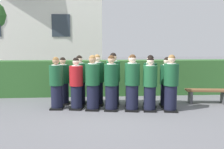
{
  "coord_description": "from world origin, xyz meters",
  "views": [
    {
      "loc": [
        -0.54,
        -7.04,
        1.99
      ],
      "look_at": [
        0.0,
        0.28,
        1.05
      ],
      "focal_mm": 38.12,
      "sensor_mm": 36.0,
      "label": 1
    }
  ],
  "objects_px": {
    "student_front_row_2": "(93,84)",
    "wooden_bench": "(207,93)",
    "student_in_red_blazer": "(76,85)",
    "student_rear_row_1": "(80,81)",
    "student_front_row_0": "(57,84)",
    "student_rear_row_2": "(97,81)",
    "student_rear_row_5": "(150,82)",
    "student_rear_row_6": "(166,83)",
    "student_front_row_6": "(171,84)",
    "student_rear_row_4": "(131,82)",
    "student_front_row_3": "(111,84)",
    "student_front_row_5": "(150,85)",
    "student_rear_row_0": "(63,82)",
    "student_front_row_4": "(132,84)",
    "student_rear_row_3": "(113,80)"
  },
  "relations": [
    {
      "from": "student_in_red_blazer",
      "to": "student_front_row_2",
      "type": "xyz_separation_m",
      "value": [
        0.5,
        -0.12,
        0.04
      ]
    },
    {
      "from": "student_in_red_blazer",
      "to": "student_front_row_3",
      "type": "height_order",
      "value": "student_front_row_3"
    },
    {
      "from": "student_front_row_4",
      "to": "student_rear_row_1",
      "type": "relative_size",
      "value": 1.04
    },
    {
      "from": "student_front_row_6",
      "to": "student_rear_row_4",
      "type": "xyz_separation_m",
      "value": [
        -1.08,
        0.7,
        -0.02
      ]
    },
    {
      "from": "student_rear_row_2",
      "to": "student_front_row_6",
      "type": "bearing_deg",
      "value": -21.59
    },
    {
      "from": "student_rear_row_6",
      "to": "student_front_row_3",
      "type": "bearing_deg",
      "value": -170.15
    },
    {
      "from": "student_front_row_3",
      "to": "wooden_bench",
      "type": "height_order",
      "value": "student_front_row_3"
    },
    {
      "from": "student_front_row_5",
      "to": "student_front_row_2",
      "type": "bearing_deg",
      "value": 172.13
    },
    {
      "from": "student_rear_row_2",
      "to": "student_rear_row_6",
      "type": "distance_m",
      "value": 2.22
    },
    {
      "from": "student_front_row_4",
      "to": "student_rear_row_0",
      "type": "xyz_separation_m",
      "value": [
        -2.16,
        0.92,
        -0.06
      ]
    },
    {
      "from": "student_front_row_2",
      "to": "wooden_bench",
      "type": "relative_size",
      "value": 1.16
    },
    {
      "from": "student_front_row_0",
      "to": "student_front_row_6",
      "type": "distance_m",
      "value": 3.46
    },
    {
      "from": "student_front_row_6",
      "to": "student_in_red_blazer",
      "type": "bearing_deg",
      "value": 171.49
    },
    {
      "from": "student_in_red_blazer",
      "to": "student_front_row_5",
      "type": "relative_size",
      "value": 0.98
    },
    {
      "from": "student_front_row_3",
      "to": "student_rear_row_1",
      "type": "relative_size",
      "value": 1.02
    },
    {
      "from": "student_rear_row_0",
      "to": "student_front_row_6",
      "type": "bearing_deg",
      "value": -17.82
    },
    {
      "from": "student_front_row_2",
      "to": "student_rear_row_5",
      "type": "bearing_deg",
      "value": 9.6
    },
    {
      "from": "student_rear_row_0",
      "to": "student_rear_row_4",
      "type": "height_order",
      "value": "student_rear_row_4"
    },
    {
      "from": "student_front_row_2",
      "to": "student_rear_row_1",
      "type": "distance_m",
      "value": 0.78
    },
    {
      "from": "student_in_red_blazer",
      "to": "student_front_row_5",
      "type": "xyz_separation_m",
      "value": [
        2.2,
        -0.35,
        0.01
      ]
    },
    {
      "from": "student_front_row_0",
      "to": "student_front_row_2",
      "type": "xyz_separation_m",
      "value": [
        1.11,
        -0.18,
        0.03
      ]
    },
    {
      "from": "student_rear_row_0",
      "to": "student_front_row_4",
      "type": "bearing_deg",
      "value": -22.99
    },
    {
      "from": "student_front_row_4",
      "to": "student_rear_row_4",
      "type": "bearing_deg",
      "value": 84.09
    },
    {
      "from": "student_rear_row_1",
      "to": "wooden_bench",
      "type": "height_order",
      "value": "student_rear_row_1"
    },
    {
      "from": "student_front_row_0",
      "to": "student_rear_row_2",
      "type": "distance_m",
      "value": 1.31
    },
    {
      "from": "student_in_red_blazer",
      "to": "student_rear_row_5",
      "type": "height_order",
      "value": "student_rear_row_5"
    },
    {
      "from": "student_front_row_5",
      "to": "student_rear_row_5",
      "type": "bearing_deg",
      "value": 76.58
    },
    {
      "from": "student_front_row_2",
      "to": "student_front_row_6",
      "type": "height_order",
      "value": "student_front_row_6"
    },
    {
      "from": "student_front_row_4",
      "to": "student_front_row_5",
      "type": "relative_size",
      "value": 1.05
    },
    {
      "from": "student_front_row_0",
      "to": "student_front_row_2",
      "type": "distance_m",
      "value": 1.12
    },
    {
      "from": "student_front_row_2",
      "to": "student_front_row_3",
      "type": "relative_size",
      "value": 1.0
    },
    {
      "from": "student_front_row_0",
      "to": "student_rear_row_3",
      "type": "relative_size",
      "value": 0.94
    },
    {
      "from": "student_front_row_4",
      "to": "student_front_row_2",
      "type": "bearing_deg",
      "value": 172.23
    },
    {
      "from": "student_rear_row_2",
      "to": "student_rear_row_3",
      "type": "xyz_separation_m",
      "value": [
        0.51,
        -0.07,
        0.03
      ]
    },
    {
      "from": "student_front_row_2",
      "to": "wooden_bench",
      "type": "xyz_separation_m",
      "value": [
        3.83,
        0.49,
        -0.44
      ]
    },
    {
      "from": "student_front_row_5",
      "to": "student_front_row_4",
      "type": "bearing_deg",
      "value": 171.89
    },
    {
      "from": "student_in_red_blazer",
      "to": "student_front_row_6",
      "type": "height_order",
      "value": "student_front_row_6"
    },
    {
      "from": "student_front_row_3",
      "to": "student_rear_row_6",
      "type": "distance_m",
      "value": 1.81
    },
    {
      "from": "student_front_row_3",
      "to": "student_rear_row_0",
      "type": "height_order",
      "value": "student_front_row_3"
    },
    {
      "from": "student_rear_row_2",
      "to": "wooden_bench",
      "type": "bearing_deg",
      "value": -1.01
    },
    {
      "from": "student_rear_row_4",
      "to": "student_front_row_3",
      "type": "bearing_deg",
      "value": -144.53
    },
    {
      "from": "student_in_red_blazer",
      "to": "student_rear_row_1",
      "type": "height_order",
      "value": "student_rear_row_1"
    },
    {
      "from": "student_in_red_blazer",
      "to": "student_rear_row_2",
      "type": "bearing_deg",
      "value": 34.09
    },
    {
      "from": "student_front_row_4",
      "to": "student_rear_row_2",
      "type": "bearing_deg",
      "value": 145.35
    },
    {
      "from": "student_rear_row_4",
      "to": "student_rear_row_5",
      "type": "relative_size",
      "value": 1.0
    },
    {
      "from": "student_rear_row_2",
      "to": "student_rear_row_5",
      "type": "xyz_separation_m",
      "value": [
        1.69,
        -0.24,
        -0.01
      ]
    },
    {
      "from": "student_rear_row_2",
      "to": "student_rear_row_6",
      "type": "bearing_deg",
      "value": -8.61
    },
    {
      "from": "student_rear_row_5",
      "to": "student_rear_row_6",
      "type": "xyz_separation_m",
      "value": [
        0.51,
        -0.09,
        -0.03
      ]
    },
    {
      "from": "student_front_row_2",
      "to": "student_front_row_4",
      "type": "distance_m",
      "value": 1.19
    },
    {
      "from": "student_in_red_blazer",
      "to": "student_front_row_4",
      "type": "bearing_deg",
      "value": -9.41
    }
  ]
}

